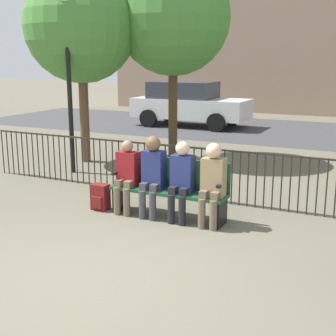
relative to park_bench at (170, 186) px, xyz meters
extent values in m
plane|color=#605B4C|center=(0.00, -2.36, -0.50)|extent=(80.00, 80.00, 0.00)
cube|color=#194728|center=(0.00, -0.08, -0.07)|extent=(1.88, 0.45, 0.05)
cube|color=#194728|center=(0.00, 0.11, 0.19)|extent=(1.88, 0.05, 0.47)
cube|color=black|center=(-0.88, -0.08, -0.30)|extent=(0.06, 0.38, 0.40)
cube|color=black|center=(0.88, -0.08, -0.30)|extent=(0.06, 0.38, 0.40)
cube|color=black|center=(-0.88, -0.08, 0.15)|extent=(0.06, 0.38, 0.04)
cube|color=black|center=(0.88, -0.08, 0.15)|extent=(0.06, 0.38, 0.04)
cylinder|color=brown|center=(-0.80, -0.30, -0.27)|extent=(0.11, 0.11, 0.45)
cylinder|color=brown|center=(-0.62, -0.30, -0.27)|extent=(0.11, 0.11, 0.45)
cube|color=brown|center=(-0.80, -0.20, 0.00)|extent=(0.11, 0.20, 0.12)
cube|color=brown|center=(-0.62, -0.20, 0.00)|extent=(0.11, 0.20, 0.12)
cube|color=maroon|center=(-0.71, -0.08, 0.22)|extent=(0.34, 0.22, 0.54)
sphere|color=#A37556|center=(-0.71, -0.10, 0.59)|extent=(0.19, 0.19, 0.19)
cylinder|color=#3D3D42|center=(-0.34, -0.30, -0.27)|extent=(0.11, 0.11, 0.45)
cylinder|color=#3D3D42|center=(-0.16, -0.30, -0.27)|extent=(0.11, 0.11, 0.45)
cube|color=#3D3D42|center=(-0.34, -0.20, 0.00)|extent=(0.11, 0.20, 0.12)
cube|color=#3D3D42|center=(-0.16, -0.20, 0.00)|extent=(0.11, 0.20, 0.12)
cube|color=navy|center=(-0.25, -0.08, 0.25)|extent=(0.34, 0.22, 0.60)
sphere|color=brown|center=(-0.25, -0.10, 0.67)|extent=(0.24, 0.24, 0.24)
cylinder|color=black|center=(0.16, -0.30, -0.27)|extent=(0.11, 0.11, 0.45)
cylinder|color=black|center=(0.34, -0.30, -0.27)|extent=(0.11, 0.11, 0.45)
cube|color=black|center=(0.16, -0.20, 0.00)|extent=(0.11, 0.20, 0.12)
cube|color=black|center=(0.34, -0.20, 0.00)|extent=(0.11, 0.20, 0.12)
cube|color=navy|center=(0.25, -0.08, 0.24)|extent=(0.34, 0.22, 0.57)
sphere|color=beige|center=(0.25, -0.10, 0.63)|extent=(0.21, 0.21, 0.21)
cylinder|color=brown|center=(0.66, -0.30, -0.27)|extent=(0.11, 0.11, 0.45)
cylinder|color=brown|center=(0.84, -0.30, -0.27)|extent=(0.11, 0.11, 0.45)
cube|color=brown|center=(0.66, -0.20, 0.00)|extent=(0.11, 0.20, 0.12)
cube|color=brown|center=(0.84, -0.20, 0.00)|extent=(0.11, 0.20, 0.12)
cube|color=#997F59|center=(0.75, -0.08, 0.24)|extent=(0.34, 0.22, 0.57)
sphere|color=beige|center=(0.75, -0.10, 0.64)|extent=(0.23, 0.23, 0.23)
cube|color=maroon|center=(-1.18, -0.21, -0.28)|extent=(0.28, 0.19, 0.43)
cube|color=maroon|center=(-1.18, -0.32, -0.35)|extent=(0.20, 0.04, 0.19)
cylinder|color=#2D2823|center=(-4.50, 1.01, -0.02)|extent=(0.02, 0.02, 0.95)
cylinder|color=#2D2823|center=(-4.36, 1.01, -0.02)|extent=(0.02, 0.02, 0.95)
cylinder|color=#2D2823|center=(-4.22, 1.01, -0.02)|extent=(0.02, 0.02, 0.95)
cylinder|color=#2D2823|center=(-4.08, 1.01, -0.02)|extent=(0.02, 0.02, 0.95)
cylinder|color=#2D2823|center=(-3.94, 1.01, -0.02)|extent=(0.02, 0.02, 0.95)
cylinder|color=#2D2823|center=(-3.80, 1.01, -0.02)|extent=(0.02, 0.02, 0.95)
cylinder|color=#2D2823|center=(-3.66, 1.01, -0.02)|extent=(0.02, 0.02, 0.95)
cylinder|color=#2D2823|center=(-3.52, 1.01, -0.02)|extent=(0.02, 0.02, 0.95)
cylinder|color=#2D2823|center=(-3.38, 1.01, -0.02)|extent=(0.02, 0.02, 0.95)
cylinder|color=#2D2823|center=(-3.24, 1.01, -0.02)|extent=(0.02, 0.02, 0.95)
cylinder|color=#2D2823|center=(-3.10, 1.01, -0.02)|extent=(0.02, 0.02, 0.95)
cylinder|color=#2D2823|center=(-2.96, 1.01, -0.02)|extent=(0.02, 0.02, 0.95)
cylinder|color=#2D2823|center=(-2.82, 1.01, -0.02)|extent=(0.02, 0.02, 0.95)
cylinder|color=#2D2823|center=(-2.68, 1.01, -0.02)|extent=(0.02, 0.02, 0.95)
cylinder|color=#2D2823|center=(-2.54, 1.01, -0.02)|extent=(0.02, 0.02, 0.95)
cylinder|color=#2D2823|center=(-2.40, 1.01, -0.02)|extent=(0.02, 0.02, 0.95)
cylinder|color=#2D2823|center=(-2.26, 1.01, -0.02)|extent=(0.02, 0.02, 0.95)
cylinder|color=#2D2823|center=(-2.12, 1.01, -0.02)|extent=(0.02, 0.02, 0.95)
cylinder|color=#2D2823|center=(-1.98, 1.01, -0.02)|extent=(0.02, 0.02, 0.95)
cylinder|color=#2D2823|center=(-1.84, 1.01, -0.02)|extent=(0.02, 0.02, 0.95)
cylinder|color=#2D2823|center=(-1.70, 1.01, -0.02)|extent=(0.02, 0.02, 0.95)
cylinder|color=#2D2823|center=(-1.56, 1.01, -0.02)|extent=(0.02, 0.02, 0.95)
cylinder|color=#2D2823|center=(-1.42, 1.01, -0.02)|extent=(0.02, 0.02, 0.95)
cylinder|color=#2D2823|center=(-1.28, 1.01, -0.02)|extent=(0.02, 0.02, 0.95)
cylinder|color=#2D2823|center=(-1.14, 1.01, -0.02)|extent=(0.02, 0.02, 0.95)
cylinder|color=#2D2823|center=(-1.00, 1.01, -0.02)|extent=(0.02, 0.02, 0.95)
cylinder|color=#2D2823|center=(-0.86, 1.01, -0.02)|extent=(0.02, 0.02, 0.95)
cylinder|color=#2D2823|center=(-0.72, 1.01, -0.02)|extent=(0.02, 0.02, 0.95)
cylinder|color=#2D2823|center=(-0.58, 1.01, -0.02)|extent=(0.02, 0.02, 0.95)
cylinder|color=#2D2823|center=(-0.44, 1.01, -0.02)|extent=(0.02, 0.02, 0.95)
cylinder|color=#2D2823|center=(-0.30, 1.01, -0.02)|extent=(0.02, 0.02, 0.95)
cylinder|color=#2D2823|center=(-0.16, 1.01, -0.02)|extent=(0.02, 0.02, 0.95)
cylinder|color=#2D2823|center=(-0.02, 1.01, -0.02)|extent=(0.02, 0.02, 0.95)
cylinder|color=#2D2823|center=(0.12, 1.01, -0.02)|extent=(0.02, 0.02, 0.95)
cylinder|color=#2D2823|center=(0.26, 1.01, -0.02)|extent=(0.02, 0.02, 0.95)
cylinder|color=#2D2823|center=(0.40, 1.01, -0.02)|extent=(0.02, 0.02, 0.95)
cylinder|color=#2D2823|center=(0.54, 1.01, -0.02)|extent=(0.02, 0.02, 0.95)
cylinder|color=#2D2823|center=(0.68, 1.01, -0.02)|extent=(0.02, 0.02, 0.95)
cylinder|color=#2D2823|center=(0.82, 1.01, -0.02)|extent=(0.02, 0.02, 0.95)
cylinder|color=#2D2823|center=(0.96, 1.01, -0.02)|extent=(0.02, 0.02, 0.95)
cylinder|color=#2D2823|center=(1.10, 1.01, -0.02)|extent=(0.02, 0.02, 0.95)
cylinder|color=#2D2823|center=(1.24, 1.01, -0.02)|extent=(0.02, 0.02, 0.95)
cylinder|color=#2D2823|center=(1.38, 1.01, -0.02)|extent=(0.02, 0.02, 0.95)
cylinder|color=#2D2823|center=(1.52, 1.01, -0.02)|extent=(0.02, 0.02, 0.95)
cylinder|color=#2D2823|center=(1.66, 1.01, -0.02)|extent=(0.02, 0.02, 0.95)
cylinder|color=#2D2823|center=(1.80, 1.01, -0.02)|extent=(0.02, 0.02, 0.95)
cylinder|color=#2D2823|center=(1.94, 1.01, -0.02)|extent=(0.02, 0.02, 0.95)
cylinder|color=#2D2823|center=(2.08, 1.01, -0.02)|extent=(0.02, 0.02, 0.95)
cylinder|color=#2D2823|center=(2.22, 1.01, -0.02)|extent=(0.02, 0.02, 0.95)
cylinder|color=#2D2823|center=(2.36, 1.01, -0.02)|extent=(0.02, 0.02, 0.95)
cube|color=#2D2823|center=(0.00, 1.01, 0.43)|extent=(9.00, 0.03, 0.03)
cylinder|color=brown|center=(-3.59, 2.77, 0.73)|extent=(0.22, 0.22, 2.45)
sphere|color=#478438|center=(-3.59, 2.77, 2.66)|extent=(2.58, 2.58, 2.58)
cylinder|color=#4C3823|center=(-1.85, 4.04, 0.82)|extent=(0.22, 0.22, 2.63)
sphere|color=#478438|center=(-1.85, 4.04, 2.88)|extent=(2.71, 2.71, 2.71)
cylinder|color=black|center=(-3.18, 1.72, 1.30)|extent=(0.10, 0.10, 3.59)
cube|color=#3D3D3F|center=(0.00, 9.64, -0.49)|extent=(24.00, 6.00, 0.01)
cube|color=silver|center=(-3.64, 9.40, 0.17)|extent=(4.20, 1.70, 0.70)
cube|color=#2D333D|center=(-3.95, 9.40, 0.82)|extent=(2.31, 1.56, 0.60)
cylinder|color=black|center=(-2.34, 8.53, -0.18)|extent=(0.64, 0.20, 0.64)
cylinder|color=black|center=(-2.34, 10.27, -0.18)|extent=(0.64, 0.20, 0.64)
cylinder|color=black|center=(-4.94, 8.53, -0.18)|extent=(0.64, 0.20, 0.64)
cylinder|color=black|center=(-4.94, 10.27, -0.18)|extent=(0.64, 0.20, 0.64)
camera|label=1|loc=(3.04, -6.38, 1.95)|focal=50.00mm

